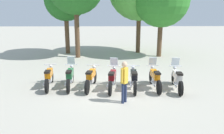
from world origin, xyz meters
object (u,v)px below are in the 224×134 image
motorcycle_0 (49,77)px  motorcycle_3 (112,78)px  motorcycle_4 (134,78)px  motorcycle_5 (155,78)px  tree_0 (65,0)px  tree_3 (162,0)px  motorcycle_1 (70,77)px  person_0 (124,79)px  motorcycle_2 (91,78)px  motorcycle_6 (177,78)px

motorcycle_0 → motorcycle_3: motorcycle_3 is taller
motorcycle_4 → motorcycle_5: size_ratio=1.00×
tree_0 → tree_3: bearing=-11.2°
motorcycle_1 → motorcycle_3: size_ratio=1.00×
motorcycle_1 → motorcycle_0: bearing=85.8°
motorcycle_0 → person_0: (3.41, -1.93, 0.47)m
motorcycle_2 → person_0: (1.42, -1.76, 0.47)m
motorcycle_3 → tree_3: size_ratio=0.34×
motorcycle_3 → motorcycle_1: bearing=89.0°
motorcycle_3 → motorcycle_4: bearing=-81.3°
tree_0 → motorcycle_1: bearing=-79.7°
motorcycle_5 → tree_3: bearing=-15.3°
motorcycle_3 → tree_0: size_ratio=0.36×
tree_0 → motorcycle_5: bearing=-58.0°
tree_0 → motorcycle_4: bearing=-63.0°
motorcycle_1 → motorcycle_4: size_ratio=1.00×
motorcycle_4 → tree_3: tree_3 is taller
motorcycle_4 → motorcycle_6: motorcycle_6 is taller
motorcycle_3 → tree_3: tree_3 is taller
motorcycle_1 → motorcycle_3: 2.02m
motorcycle_6 → person_0: size_ratio=1.31×
motorcycle_0 → motorcycle_1: motorcycle_1 is taller
motorcycle_0 → tree_0: tree_0 is taller
motorcycle_4 → tree_3: 8.80m
motorcycle_3 → person_0: size_ratio=1.31×
motorcycle_2 → tree_0: size_ratio=0.36×
motorcycle_0 → motorcycle_5: size_ratio=1.00×
motorcycle_1 → person_0: bearing=-130.5°
motorcycle_2 → motorcycle_4: size_ratio=0.99×
motorcycle_5 → tree_0: 11.07m
motorcycle_3 → motorcycle_2: bearing=88.0°
motorcycle_3 → motorcycle_5: 1.98m
motorcycle_0 → tree_3: (6.82, 7.06, 3.79)m
motorcycle_5 → tree_0: size_ratio=0.36×
motorcycle_3 → tree_3: 9.17m
motorcycle_2 → motorcycle_1: bearing=90.5°
motorcycle_1 → motorcycle_4: (2.98, -0.31, -0.01)m
motorcycle_0 → motorcycle_6: motorcycle_6 is taller
motorcycle_0 → tree_0: (-0.56, 8.53, 3.80)m
motorcycle_1 → motorcycle_2: (1.00, -0.14, -0.01)m
motorcycle_1 → tree_3: 9.93m
motorcycle_4 → motorcycle_6: (1.99, -0.08, 0.01)m
tree_0 → motorcycle_6: bearing=-53.9°
motorcycle_5 → person_0: 2.31m
motorcycle_4 → motorcycle_5: motorcycle_5 is taller
motorcycle_1 → person_0: size_ratio=1.31×
motorcycle_6 → motorcycle_4: bearing=93.2°
motorcycle_0 → motorcycle_4: 3.99m
motorcycle_0 → tree_0: size_ratio=0.36×
person_0 → tree_0: bearing=-27.3°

